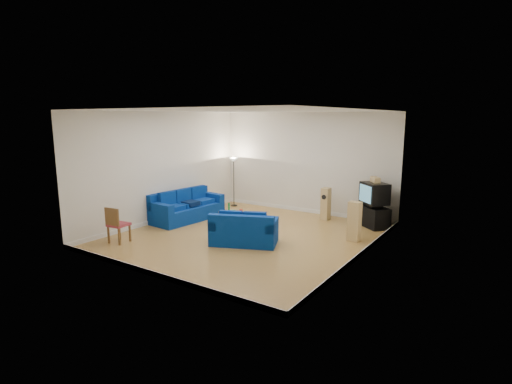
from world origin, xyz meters
The scene contains 16 objects.
room centered at (0.00, 0.00, 1.54)m, with size 6.01×6.51×3.21m.
sofa_three_seat centered at (-2.51, 0.37, 0.32)m, with size 1.15×2.32×0.87m.
sofa_loveseat centered at (0.32, -0.61, 0.30)m, with size 1.79×1.42×0.79m.
coffee_table centered at (-0.89, 0.64, 0.30)m, with size 1.09×0.80×0.36m.
bottle centered at (-1.11, 0.67, 0.49)m, with size 0.06×0.06×0.27m, color #197233.
tissue_box centered at (-0.87, 0.58, 0.40)m, with size 0.22×0.12×0.09m, color green.
red_canister centered at (-0.70, 0.69, 0.42)m, with size 0.10×0.10×0.13m, color red.
remote centered at (-0.50, 0.49, 0.37)m, with size 0.15×0.05×0.02m, color black.
tv_stand centered at (2.43, 2.70, 0.29)m, with size 0.94×0.52×0.58m, color black.
av_receiver centered at (2.43, 2.69, 0.63)m, with size 0.44×0.36×0.10m, color black.
television centered at (2.45, 2.64, 0.97)m, with size 0.93×0.92×0.58m.
centre_speaker centered at (2.43, 2.74, 1.33)m, with size 0.41×0.17×0.15m, color tan.
speaker_left centered at (0.99, 2.70, 0.49)m, with size 0.23×0.30×0.97m.
speaker_right centered at (2.45, 1.12, 0.50)m, with size 0.32×0.25×1.00m.
floor_lamp centered at (-2.45, 2.70, 1.39)m, with size 0.29×0.29×1.68m.
dining_chair centered at (-2.31, -2.26, 0.50)m, with size 0.48×0.48×0.90m.
Camera 1 is at (5.72, -8.21, 3.03)m, focal length 28.00 mm.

